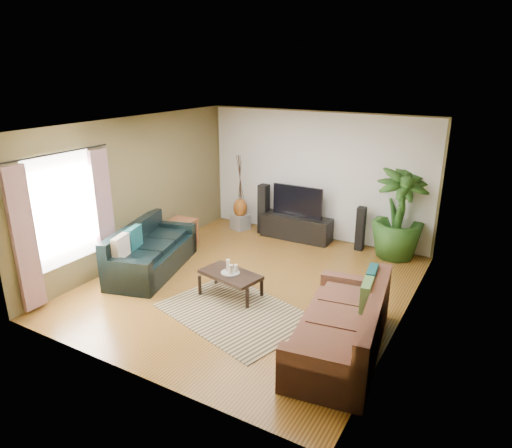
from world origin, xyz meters
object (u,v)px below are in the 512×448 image
Objects in this scene: coffee_table at (231,284)px; speaker_left at (264,209)px; tv_stand at (296,227)px; television at (297,201)px; potted_plant at (399,214)px; side_table at (182,233)px; sofa_right at (341,322)px; vase at (240,208)px; pedestal at (240,222)px; speaker_right at (360,229)px; sofa_left at (152,249)px.

coffee_table is 0.89× the size of speaker_left.
television reaches higher than tv_stand.
side_table is at bearing -157.45° from potted_plant.
television is at bearing 40.53° from side_table.
potted_plant is at bearing 174.02° from sofa_right.
vase reaches higher than tv_stand.
coffee_table reaches higher than pedestal.
speaker_right is at bearing -174.62° from sofa_right.
coffee_table is at bearing -61.09° from pedestal.
vase is at bearing 0.00° from pedestal.
sofa_right is 3.57m from potted_plant.
coffee_table is 2.99m from television.
vase is (-2.75, -0.15, 0.05)m from speaker_right.
pedestal is at bearing -178.29° from speaker_right.
sofa_left is 2.72m from pedestal.
pedestal is at bearing -175.85° from television.
speaker_right reaches higher than tv_stand.
vase is (-0.57, -0.07, -0.05)m from speaker_left.
vase reaches higher than coffee_table.
vase is at bearing -172.69° from speaker_left.
sofa_left is 2.31× the size of speaker_right.
television is (1.57, 2.80, 0.41)m from sofa_left.
coffee_table is at bearing -113.37° from speaker_right.
tv_stand is (-0.19, 2.90, 0.05)m from coffee_table.
sofa_left is at bearing -94.33° from vase.
sofa_right is at bearing -116.17° from sofa_left.
tv_stand is at bearing 3.32° from pedestal.
coffee_table is 0.64× the size of tv_stand.
side_table is (-3.97, -1.65, -0.60)m from potted_plant.
tv_stand is 0.85m from speaker_left.
tv_stand is 2.70× the size of side_table.
potted_plant is at bearing 2.48° from vase.
speaker_right is (2.18, 0.08, -0.10)m from speaker_left.
potted_plant reaches higher than speaker_left.
potted_plant is at bearing -1.42° from speaker_right.
tv_stand is at bearing -178.49° from speaker_right.
tv_stand is 0.59m from television.
vase is at bearing -141.46° from sofa_right.
potted_plant is (2.10, 0.05, 0.04)m from television.
speaker_right is at bearing -62.06° from sofa_left.
potted_plant reaches higher than pedestal.
speaker_right is 1.60× the size of side_table.
sofa_left is 6.02× the size of pedestal.
potted_plant reaches higher than speaker_right.
coffee_table is 2.45m from side_table.
coffee_table is at bearing -109.81° from sofa_left.
television reaches higher than speaker_left.
vase reaches higher than pedestal.
speaker_right is at bearing 3.12° from pedestal.
speaker_left is 1.91m from side_table.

